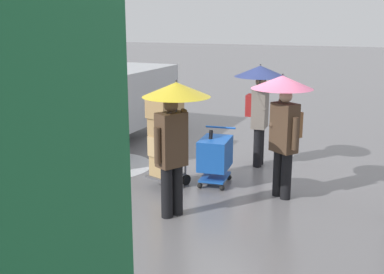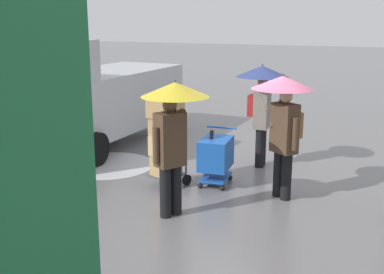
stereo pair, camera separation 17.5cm
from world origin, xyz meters
name	(u,v)px [view 1 (the left image)]	position (x,y,z in m)	size (l,w,h in m)	color
ground_plane	(236,179)	(0.00, 0.00, 0.00)	(90.00, 90.00, 0.00)	slate
slush_patch_under_van	(106,165)	(2.82, 0.10, 0.00)	(1.96, 1.96, 0.01)	silver
cargo_van_parked_right	(90,98)	(3.95, -1.18, 1.18)	(2.40, 5.43, 2.60)	#B7BABF
shopping_cart_vendor	(215,155)	(0.31, 0.39, 0.57)	(0.61, 0.86, 1.04)	#1951B2
hand_dolly_boxes	(165,136)	(1.12, 0.81, 0.96)	(0.73, 0.84, 1.68)	#515156
pedestrian_pink_side	(174,117)	(0.46, 1.98, 1.58)	(1.04, 1.04, 2.15)	black
pedestrian_black_side	(283,108)	(-0.95, 0.58, 1.57)	(1.04, 1.04, 2.15)	black
pedestrian_white_side	(260,92)	(-0.18, -1.00, 1.57)	(1.04, 1.04, 2.15)	black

